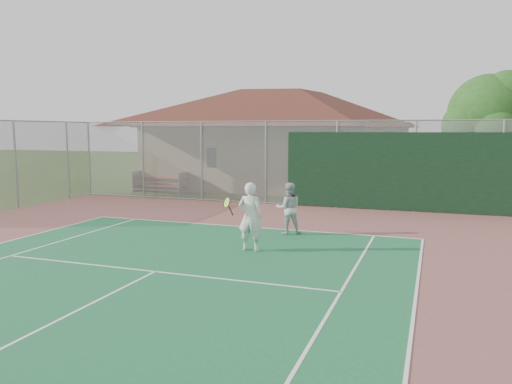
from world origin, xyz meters
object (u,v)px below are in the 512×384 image
bleachers (163,181)px  player_grey_back (288,209)px  player_white_front (250,217)px  tree (491,116)px  clubhouse (283,129)px

bleachers → player_grey_back: size_ratio=1.84×
player_white_front → player_grey_back: size_ratio=1.15×
bleachers → tree: 15.78m
tree → clubhouse: bearing=164.9°
bleachers → player_grey_back: player_grey_back is taller
tree → player_white_front: bearing=-118.2°
player_grey_back → player_white_front: bearing=58.2°
tree → player_grey_back: bearing=-122.1°
player_white_front → player_grey_back: bearing=-100.2°
clubhouse → tree: clubhouse is taller
clubhouse → tree: (10.31, -2.78, 0.53)m
player_white_front → bleachers: bearing=-52.4°
bleachers → player_white_front: bearing=-49.3°
tree → player_white_front: size_ratio=3.18×
bleachers → tree: bearing=8.1°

